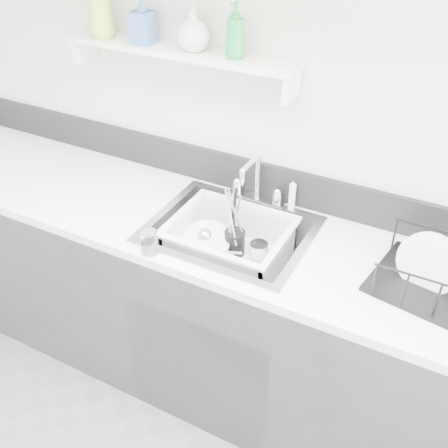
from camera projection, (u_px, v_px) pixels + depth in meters
The scene contains 19 objects.
room_shell at pixel (52, 130), 1.07m from camera, with size 3.50×3.00×2.60m.
counter_run at pixel (229, 313), 2.36m from camera, with size 3.20×0.62×0.92m.
backsplash at pixel (261, 179), 2.26m from camera, with size 3.20×0.02×0.16m, color black.
sink at pixel (230, 248), 2.14m from camera, with size 0.64×0.52×0.20m, color silver, non-canonical shape.
faucet at pixel (256, 189), 2.23m from camera, with size 0.26×0.18×0.23m.
side_sprayer at pixel (292, 195), 2.18m from camera, with size 0.03×0.03×0.14m, color white.
wall_shelf at pixel (178, 53), 2.05m from camera, with size 1.00×0.16×0.12m.
wash_tub at pixel (230, 243), 2.15m from camera, with size 0.48×0.39×0.19m, color white, non-canonical shape.
plate_stack at pixel (206, 248), 2.20m from camera, with size 0.27×0.26×0.11m.
utensil_cup at pixel (235, 241), 2.18m from camera, with size 0.09×0.09×0.29m.
ladle at pixel (208, 251), 2.16m from camera, with size 0.29×0.10×0.08m, color silver, non-canonical shape.
tumbler_in_tub at pixel (259, 254), 2.12m from camera, with size 0.08×0.08×0.11m, color white.
tumbler_counter at pixel (149, 242), 1.95m from camera, with size 0.07×0.07×0.09m, color white.
dish_rack at pixel (445, 274), 1.75m from camera, with size 0.45×0.33×0.16m, color black, non-canonical shape.
bowl_small at pixel (241, 273), 2.08m from camera, with size 0.11×0.11×0.03m, color white.
soap_bottle_a at pixel (100, 4), 2.08m from camera, with size 0.10×0.10×0.26m, color #B7D64B.
soap_bottle_b at pixel (142, 20), 2.04m from camera, with size 0.08×0.08×0.18m, color #3C6BAA.
soap_bottle_c at pixel (193, 29), 1.96m from camera, with size 0.13×0.13×0.16m, color silver.
soap_bottle_d at pixel (235, 31), 1.88m from camera, with size 0.08×0.08×0.20m, color #1B933A.
Camera 1 is at (0.77, -0.32, 2.14)m, focal length 42.00 mm.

